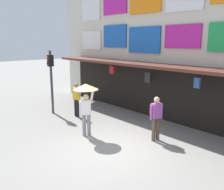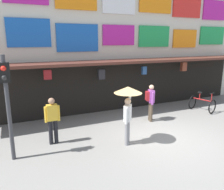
# 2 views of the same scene
# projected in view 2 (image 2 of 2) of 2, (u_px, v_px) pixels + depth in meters

# --- Properties ---
(ground_plane) EXTENTS (80.00, 80.00, 0.00)m
(ground_plane) POSITION_uv_depth(u_px,v_px,m) (164.00, 137.00, 8.58)
(ground_plane) COLOR gray
(shopfront) EXTENTS (18.00, 2.60, 8.00)m
(shopfront) POSITION_uv_depth(u_px,v_px,m) (114.00, 33.00, 11.69)
(shopfront) COLOR beige
(shopfront) RESTS_ON ground
(traffic_light_near) EXTENTS (0.30, 0.34, 3.20)m
(traffic_light_near) POSITION_uv_depth(u_px,v_px,m) (7.00, 92.00, 6.48)
(traffic_light_near) COLOR #38383D
(traffic_light_near) RESTS_ON ground
(bicycle_parked) EXTENTS (1.00, 1.31, 1.05)m
(bicycle_parked) POSITION_uv_depth(u_px,v_px,m) (202.00, 104.00, 11.67)
(bicycle_parked) COLOR black
(bicycle_parked) RESTS_ON ground
(pedestrian_in_yellow) EXTENTS (0.43, 0.51, 1.68)m
(pedestrian_in_yellow) POSITION_uv_depth(u_px,v_px,m) (150.00, 100.00, 10.10)
(pedestrian_in_yellow) COLOR brown
(pedestrian_in_yellow) RESTS_ON ground
(pedestrian_in_blue) EXTENTS (0.53, 0.23, 1.68)m
(pedestrian_in_blue) POSITION_uv_depth(u_px,v_px,m) (52.00, 118.00, 7.82)
(pedestrian_in_blue) COLOR black
(pedestrian_in_blue) RESTS_ON ground
(pedestrian_with_umbrella) EXTENTS (0.96, 0.96, 2.08)m
(pedestrian_with_umbrella) POSITION_uv_depth(u_px,v_px,m) (128.00, 99.00, 7.63)
(pedestrian_with_umbrella) COLOR gray
(pedestrian_with_umbrella) RESTS_ON ground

